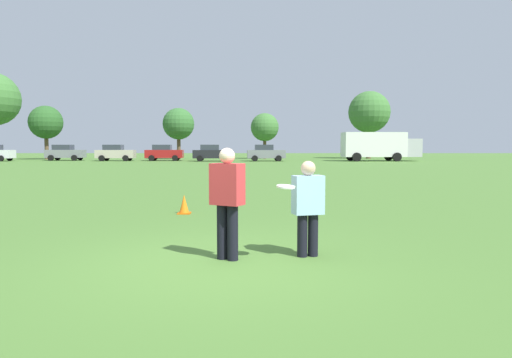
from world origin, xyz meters
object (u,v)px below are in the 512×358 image
at_px(traffic_cone, 183,205).
at_px(box_truck, 378,145).
at_px(parked_car_center, 114,153).
at_px(parked_car_mid_left, 64,152).
at_px(player_thrower, 226,197).
at_px(frisbee, 285,187).
at_px(parked_car_far_right, 264,153).
at_px(parked_car_mid_right, 163,153).
at_px(parked_car_near_right, 211,153).
at_px(player_defender, 307,204).

bearing_deg(traffic_cone, box_truck, 68.61).
height_order(parked_car_center, box_truck, box_truck).
bearing_deg(box_truck, parked_car_mid_left, 176.93).
bearing_deg(player_thrower, frisbee, -12.87).
height_order(parked_car_center, parked_car_far_right, same).
bearing_deg(box_truck, traffic_cone, -111.39).
bearing_deg(parked_car_center, parked_car_far_right, -2.25).
relative_size(parked_car_mid_left, parked_car_mid_right, 1.00).
bearing_deg(parked_car_center, player_thrower, -70.96).
xyz_separation_m(parked_car_near_right, box_truck, (18.56, 0.45, 0.83)).
bearing_deg(box_truck, player_defender, -106.34).
height_order(player_thrower, parked_car_mid_right, parked_car_mid_right).
xyz_separation_m(frisbee, box_truck, (13.25, 44.33, 0.64)).
height_order(player_defender, parked_car_mid_left, parked_car_mid_left).
height_order(traffic_cone, parked_car_center, parked_car_center).
relative_size(parked_car_mid_left, parked_car_center, 1.00).
relative_size(player_defender, frisbee, 5.41).
bearing_deg(player_defender, parked_car_near_right, 97.44).
distance_m(parked_car_near_right, parked_car_far_right, 5.96).
xyz_separation_m(parked_car_center, parked_car_far_right, (16.90, -0.67, 0.00)).
bearing_deg(parked_car_mid_right, player_thrower, -77.49).
bearing_deg(frisbee, parked_car_mid_right, 103.49).
xyz_separation_m(frisbee, parked_car_center, (-16.26, 44.85, -0.19)).
bearing_deg(parked_car_far_right, traffic_cone, -94.18).
bearing_deg(parked_car_center, box_truck, -1.00).
bearing_deg(player_defender, player_thrower, -170.70).
bearing_deg(frisbee, parked_car_far_right, 89.17).
bearing_deg(box_truck, parked_car_mid_right, 177.41).
relative_size(player_thrower, traffic_cone, 3.48).
bearing_deg(parked_car_mid_left, player_thrower, -64.84).
height_order(parked_car_mid_left, box_truck, box_truck).
height_order(frisbee, parked_car_mid_right, parked_car_mid_right).
relative_size(player_thrower, parked_car_mid_right, 0.39).
bearing_deg(parked_car_mid_left, parked_car_far_right, -5.11).
distance_m(player_defender, parked_car_mid_left, 51.24).
relative_size(player_defender, parked_car_far_right, 0.34).
bearing_deg(parked_car_near_right, parked_car_mid_left, 172.16).
distance_m(parked_car_mid_right, box_truck, 24.18).
relative_size(frisbee, parked_car_mid_left, 0.06).
relative_size(player_thrower, player_defender, 1.14).
xyz_separation_m(player_thrower, parked_car_mid_left, (-21.63, 46.06, -0.02)).
bearing_deg(parked_car_center, frisbee, -70.07).
bearing_deg(box_truck, parked_car_far_right, -179.31).
xyz_separation_m(player_defender, parked_car_near_right, (-5.68, 43.49, 0.11)).
relative_size(player_thrower, parked_car_near_right, 0.39).
relative_size(frisbee, parked_car_near_right, 0.06).
relative_size(traffic_cone, parked_car_near_right, 0.11).
xyz_separation_m(player_defender, parked_car_mid_left, (-22.86, 45.86, 0.11)).
relative_size(player_defender, traffic_cone, 3.07).
bearing_deg(player_thrower, parked_car_center, 109.04).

